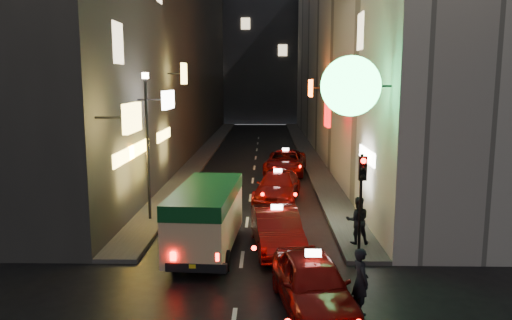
# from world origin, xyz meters

# --- Properties ---
(building_left) EXTENTS (7.48, 52.00, 18.00)m
(building_left) POSITION_xyz_m (-8.00, 33.99, 9.00)
(building_left) COLOR #363431
(building_left) RESTS_ON ground
(building_right) EXTENTS (8.36, 52.00, 18.00)m
(building_right) POSITION_xyz_m (8.00, 33.99, 9.00)
(building_right) COLOR beige
(building_right) RESTS_ON ground
(building_far) EXTENTS (30.00, 10.00, 22.00)m
(building_far) POSITION_xyz_m (0.00, 66.00, 11.00)
(building_far) COLOR #313136
(building_far) RESTS_ON ground
(sidewalk_left) EXTENTS (1.50, 52.00, 0.15)m
(sidewalk_left) POSITION_xyz_m (-4.25, 34.00, 0.07)
(sidewalk_left) COLOR #4D4B48
(sidewalk_left) RESTS_ON ground
(sidewalk_right) EXTENTS (1.50, 52.00, 0.15)m
(sidewalk_right) POSITION_xyz_m (4.25, 34.00, 0.07)
(sidewalk_right) COLOR #4D4B48
(sidewalk_right) RESTS_ON ground
(minibus) EXTENTS (2.28, 5.63, 2.37)m
(minibus) POSITION_xyz_m (-1.28, 9.20, 1.50)
(minibus) COLOR #DCBF89
(minibus) RESTS_ON ground
(taxi_near) EXTENTS (3.01, 5.71, 1.90)m
(taxi_near) POSITION_xyz_m (2.07, 4.78, 0.87)
(taxi_near) COLOR maroon
(taxi_near) RESTS_ON ground
(taxi_second) EXTENTS (2.80, 5.63, 1.89)m
(taxi_second) POSITION_xyz_m (1.21, 9.58, 0.86)
(taxi_second) COLOR maroon
(taxi_second) RESTS_ON ground
(taxi_third) EXTENTS (2.99, 5.64, 1.88)m
(taxi_third) POSITION_xyz_m (1.41, 17.00, 0.85)
(taxi_third) COLOR maroon
(taxi_third) RESTS_ON ground
(taxi_far) EXTENTS (2.93, 5.78, 1.93)m
(taxi_far) POSITION_xyz_m (2.08, 24.37, 0.88)
(taxi_far) COLOR maroon
(taxi_far) RESTS_ON ground
(pedestrian_crossing) EXTENTS (0.58, 0.75, 2.00)m
(pedestrian_crossing) POSITION_xyz_m (3.30, 4.63, 1.00)
(pedestrian_crossing) COLOR black
(pedestrian_crossing) RESTS_ON ground
(pedestrian_sidewalk) EXTENTS (0.75, 0.48, 1.98)m
(pedestrian_sidewalk) POSITION_xyz_m (4.16, 9.86, 1.14)
(pedestrian_sidewalk) COLOR black
(pedestrian_sidewalk) RESTS_ON sidewalk_right
(traffic_light) EXTENTS (0.26, 0.43, 3.50)m
(traffic_light) POSITION_xyz_m (4.00, 8.47, 2.69)
(traffic_light) COLOR black
(traffic_light) RESTS_ON sidewalk_right
(lamp_post) EXTENTS (0.28, 0.28, 6.22)m
(lamp_post) POSITION_xyz_m (-4.20, 13.00, 3.72)
(lamp_post) COLOR black
(lamp_post) RESTS_ON sidewalk_left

